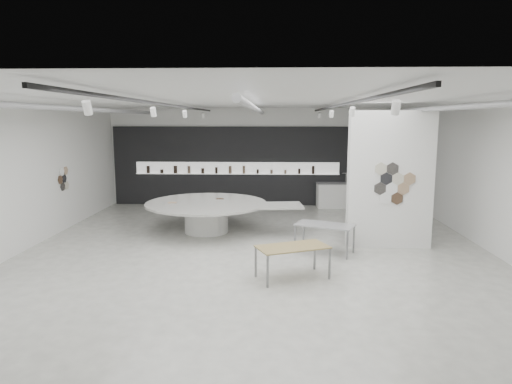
{
  "coord_description": "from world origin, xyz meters",
  "views": [
    {
      "loc": [
        0.45,
        -10.97,
        3.37
      ],
      "look_at": [
        -0.03,
        1.2,
        1.43
      ],
      "focal_mm": 32.0,
      "sensor_mm": 36.0,
      "label": 1
    }
  ],
  "objects_px": {
    "display_island": "(209,213)",
    "sample_table_stone": "(325,227)",
    "partition_column": "(390,180)",
    "kitchen_counter": "(338,195)",
    "sample_table_wood": "(293,249)"
  },
  "relations": [
    {
      "from": "display_island",
      "to": "sample_table_stone",
      "type": "xyz_separation_m",
      "value": [
        3.25,
        -2.02,
        0.08
      ]
    },
    {
      "from": "partition_column",
      "to": "sample_table_stone",
      "type": "relative_size",
      "value": 2.24
    },
    {
      "from": "sample_table_stone",
      "to": "kitchen_counter",
      "type": "height_order",
      "value": "kitchen_counter"
    },
    {
      "from": "display_island",
      "to": "sample_table_stone",
      "type": "relative_size",
      "value": 3.04
    },
    {
      "from": "kitchen_counter",
      "to": "display_island",
      "type": "bearing_deg",
      "value": -140.56
    },
    {
      "from": "partition_column",
      "to": "sample_table_wood",
      "type": "height_order",
      "value": "partition_column"
    },
    {
      "from": "sample_table_wood",
      "to": "kitchen_counter",
      "type": "bearing_deg",
      "value": 75.47
    },
    {
      "from": "sample_table_wood",
      "to": "sample_table_stone",
      "type": "relative_size",
      "value": 1.04
    },
    {
      "from": "partition_column",
      "to": "sample_table_wood",
      "type": "distance_m",
      "value": 3.86
    },
    {
      "from": "sample_table_wood",
      "to": "kitchen_counter",
      "type": "distance_m",
      "value": 8.35
    },
    {
      "from": "partition_column",
      "to": "sample_table_wood",
      "type": "bearing_deg",
      "value": -135.86
    },
    {
      "from": "display_island",
      "to": "kitchen_counter",
      "type": "bearing_deg",
      "value": 37.25
    },
    {
      "from": "sample_table_stone",
      "to": "kitchen_counter",
      "type": "bearing_deg",
      "value": 78.91
    },
    {
      "from": "sample_table_stone",
      "to": "partition_column",
      "type": "bearing_deg",
      "value": 19.76
    },
    {
      "from": "display_island",
      "to": "sample_table_wood",
      "type": "xyz_separation_m",
      "value": [
        2.36,
        -3.95,
        0.05
      ]
    }
  ]
}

